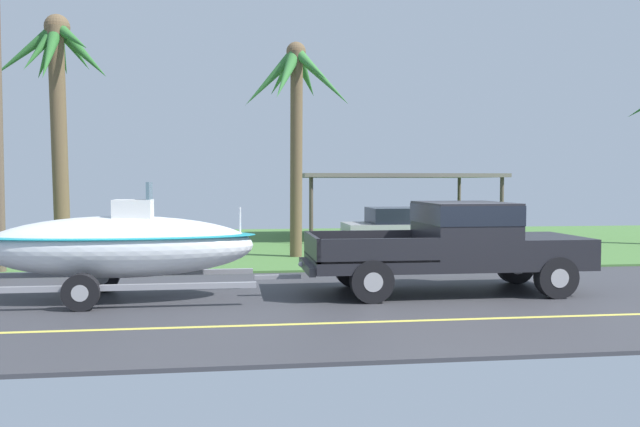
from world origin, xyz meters
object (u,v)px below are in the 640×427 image
Objects in this scene: boat_on_trailer at (119,246)px; palm_tree_near_left at (296,97)px; pickup_truck_towing at (462,242)px; parked_sedan_near at (414,229)px; carport_awning at (393,177)px; palm_tree_mid at (57,80)px.

boat_on_trailer is 8.08m from palm_tree_near_left.
pickup_truck_towing is at bearing -65.53° from palm_tree_near_left.
palm_tree_near_left is (-2.76, 6.07, 3.61)m from pickup_truck_towing.
boat_on_trailer is at bearing -134.81° from parked_sedan_near.
carport_awning is 1.10× the size of palm_tree_mid.
palm_tree_near_left is (3.93, 6.07, 3.61)m from boat_on_trailer.
parked_sedan_near is 11.57m from palm_tree_mid.
palm_tree_mid reaches higher than boat_on_trailer.
boat_on_trailer is at bearing -67.15° from palm_tree_mid.
pickup_truck_towing is 0.92× the size of palm_tree_near_left.
palm_tree_mid is at bearing -179.93° from palm_tree_near_left.
pickup_truck_towing reaches higher than parked_sedan_near.
carport_awning is (0.31, 4.11, 1.73)m from parked_sedan_near.
parked_sedan_near is 0.63× the size of carport_awning.
pickup_truck_towing is at bearing -99.25° from parked_sedan_near.
parked_sedan_near is at bearing 10.72° from palm_tree_mid.
palm_tree_mid reaches higher than pickup_truck_towing.
boat_on_trailer reaches higher than pickup_truck_towing.
parked_sedan_near is 0.70× the size of palm_tree_mid.
palm_tree_near_left is 6.50m from palm_tree_mid.
boat_on_trailer is at bearing -180.00° from pickup_truck_towing.
boat_on_trailer is 1.00× the size of palm_tree_near_left.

